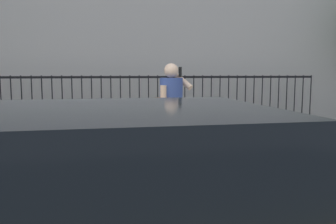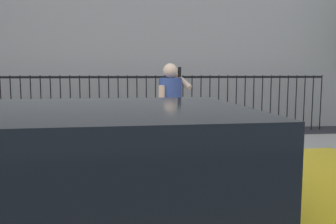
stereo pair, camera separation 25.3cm
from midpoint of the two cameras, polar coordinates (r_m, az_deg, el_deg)
The scene contains 4 objects.
sidewalk at distance 5.97m, azimuth -9.23°, elevation -9.04°, with size 28.00×4.40×0.15m, color #B2ADA3.
iron_fence at distance 9.47m, azimuth -8.26°, elevation 2.53°, with size 12.03×0.04×1.60m.
taxi_yellow at distance 2.37m, azimuth -5.81°, elevation -17.49°, with size 4.27×1.99×1.45m.
pedestrian_on_phone at distance 5.09m, azimuth 1.62°, elevation 0.25°, with size 0.68×0.69×1.66m.
Camera 2 is at (0.43, -3.56, 1.66)m, focal length 36.77 mm.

